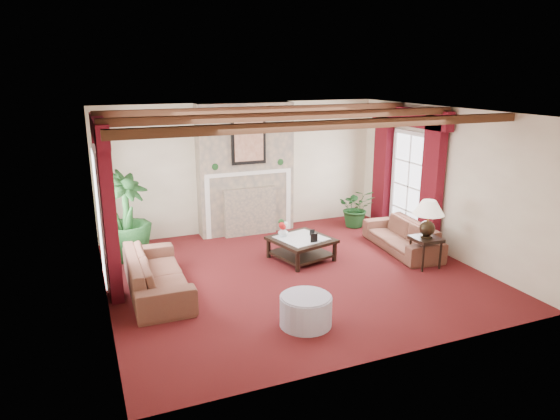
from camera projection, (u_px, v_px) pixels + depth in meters
name	position (u px, v px, depth m)	size (l,w,h in m)	color
floor	(295.00, 274.00, 8.42)	(6.00, 6.00, 0.00)	#3F0B11
ceiling	(296.00, 112.00, 7.69)	(6.00, 6.00, 0.00)	white
back_wall	(243.00, 167.00, 10.51)	(6.00, 0.02, 2.70)	beige
left_wall	(99.00, 216.00, 6.96)	(0.02, 5.50, 2.70)	beige
right_wall	(445.00, 182.00, 9.15)	(0.02, 5.50, 2.70)	beige
ceiling_beams	(296.00, 116.00, 7.71)	(6.00, 3.00, 0.12)	#3D2213
fireplace	(244.00, 103.00, 9.97)	(2.00, 0.52, 2.70)	#9E8566
french_door_left	(93.00, 151.00, 7.66)	(0.10, 1.10, 2.16)	white
french_door_right	(413.00, 133.00, 9.82)	(0.10, 1.10, 2.16)	white
curtains_left	(98.00, 123.00, 7.58)	(0.20, 2.40, 2.55)	#49090F
curtains_right	(410.00, 112.00, 9.67)	(0.20, 2.40, 2.55)	#49090F
sofa_left	(156.00, 267.00, 7.63)	(0.65, 2.14, 0.83)	#3E111A
sofa_right	(402.00, 232.00, 9.47)	(0.72, 1.92, 0.73)	#3E111A
potted_palm	(127.00, 235.00, 9.02)	(1.76, 1.78, 0.90)	black
small_plant	(356.00, 212.00, 10.92)	(1.05, 1.10, 0.67)	black
coffee_table	(301.00, 249.00, 9.04)	(0.98, 0.98, 0.40)	black
side_table	(425.00, 252.00, 8.69)	(0.46, 0.46, 0.54)	black
ottoman	(306.00, 311.00, 6.69)	(0.70, 0.70, 0.41)	#A4A2B8
table_lamp	(428.00, 218.00, 8.52)	(0.54, 0.54, 0.68)	black
flower_vase	(283.00, 232.00, 9.07)	(0.24, 0.25, 0.18)	silver
book	(316.00, 232.00, 8.83)	(0.23, 0.10, 0.32)	black
photo_frame_a	(314.00, 238.00, 8.74)	(0.13, 0.02, 0.17)	black
photo_frame_b	(312.00, 233.00, 9.11)	(0.09, 0.02, 0.12)	black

